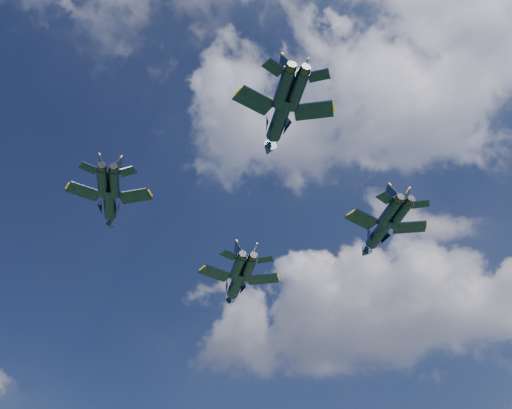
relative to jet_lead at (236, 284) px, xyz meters
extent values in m
cylinder|color=black|center=(0.30, -0.44, -0.08)|extent=(6.56, 8.41, 1.79)
cone|color=black|center=(-2.97, 4.32, -0.08)|extent=(2.86, 3.09, 1.69)
ellipsoid|color=brown|center=(-1.56, 2.27, 0.47)|extent=(2.42, 2.90, 0.82)
cube|color=black|center=(-1.52, -4.12, -0.08)|extent=(4.69, 5.25, 0.18)
cube|color=black|center=(4.39, -0.05, -0.08)|extent=(5.04, 3.52, 0.18)
cube|color=black|center=(2.29, -7.91, -0.08)|extent=(2.43, 2.81, 0.14)
cube|color=black|center=(6.56, -4.97, -0.08)|extent=(2.55, 1.76, 0.14)
cube|color=black|center=(3.07, -6.40, 1.32)|extent=(2.25, 2.11, 3.00)
cube|color=black|center=(4.88, -5.16, 1.32)|extent=(1.72, 2.80, 3.00)
cylinder|color=black|center=(-7.82, -23.60, 0.96)|extent=(5.39, 7.76, 1.61)
cone|color=black|center=(-10.40, -19.12, 0.96)|extent=(2.47, 2.77, 1.52)
ellipsoid|color=brown|center=(-9.29, -21.05, 1.45)|extent=(2.03, 2.65, 0.73)
cube|color=black|center=(-9.71, -26.75, 0.96)|extent=(4.36, 4.66, 0.16)
cube|color=black|center=(-4.15, -23.55, 0.96)|extent=(4.38, 2.86, 0.16)
cube|color=black|center=(-6.58, -30.40, 0.96)|extent=(2.27, 2.52, 0.12)
cube|color=black|center=(-2.56, -28.09, 0.96)|extent=(2.18, 1.41, 0.12)
cube|color=black|center=(-5.78, -29.11, 2.21)|extent=(1.86, 2.02, 2.68)
cube|color=black|center=(-4.08, -28.14, 2.21)|extent=(1.51, 2.57, 2.68)
cylinder|color=black|center=(23.31, -3.20, 1.68)|extent=(6.64, 8.04, 1.75)
cone|color=black|center=(19.93, 1.30, 1.68)|extent=(2.83, 3.01, 1.65)
ellipsoid|color=brown|center=(21.38, -0.64, 2.22)|extent=(2.43, 2.79, 0.80)
cube|color=black|center=(21.68, -6.85, 1.68)|extent=(4.47, 5.13, 0.17)
cube|color=black|center=(27.27, -2.66, 1.68)|extent=(4.96, 3.59, 0.17)
cube|color=black|center=(25.54, -10.39, 1.68)|extent=(2.31, 2.73, 0.14)
cube|color=black|center=(29.58, -7.36, 1.68)|extent=(2.53, 1.80, 0.14)
cube|color=black|center=(26.24, -8.89, 3.04)|extent=(2.27, 1.97, 2.92)
cube|color=black|center=(27.95, -7.61, 3.04)|extent=(1.69, 2.68, 2.92)
cylinder|color=black|center=(17.48, -28.37, 2.50)|extent=(6.28, 8.06, 1.72)
cone|color=black|center=(14.35, -23.80, 2.50)|extent=(2.74, 2.97, 1.62)
ellipsoid|color=brown|center=(15.70, -25.77, 3.03)|extent=(2.32, 2.78, 0.78)
cube|color=black|center=(15.72, -31.89, 2.50)|extent=(4.50, 5.03, 0.17)
cube|color=black|center=(21.39, -28.00, 2.50)|extent=(4.82, 3.37, 0.17)
cube|color=black|center=(19.37, -35.52, 2.50)|extent=(2.33, 2.69, 0.13)
cube|color=black|center=(23.47, -32.72, 2.50)|extent=(2.44, 1.68, 0.13)
cube|color=black|center=(20.12, -34.08, 3.84)|extent=(2.15, 2.02, 2.87)
cube|color=black|center=(21.85, -32.90, 3.84)|extent=(1.65, 2.68, 2.87)
camera|label=1|loc=(33.99, -77.53, -50.39)|focal=45.00mm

